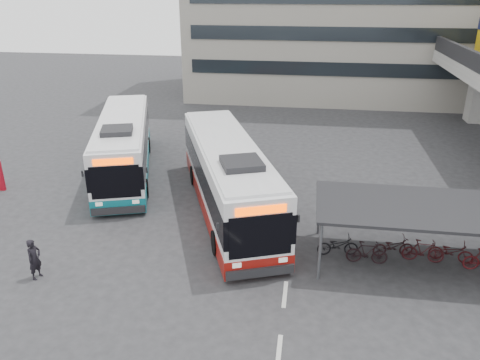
# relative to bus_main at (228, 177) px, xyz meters

# --- Properties ---
(ground) EXTENTS (120.00, 120.00, 0.00)m
(ground) POSITION_rel_bus_main_xyz_m (0.81, -6.66, -1.77)
(ground) COLOR #28282B
(ground) RESTS_ON ground
(bike_shelter) EXTENTS (10.00, 4.00, 2.54)m
(bike_shelter) POSITION_rel_bus_main_xyz_m (9.28, -3.66, -0.47)
(bike_shelter) COLOR #595B60
(bike_shelter) RESTS_ON ground
(road_markings) EXTENTS (0.15, 7.60, 0.01)m
(road_markings) POSITION_rel_bus_main_xyz_m (3.31, -9.66, -1.76)
(road_markings) COLOR beige
(road_markings) RESTS_ON ground
(bus_main) EXTENTS (7.20, 13.01, 3.81)m
(bus_main) POSITION_rel_bus_main_xyz_m (0.00, 0.00, 0.00)
(bus_main) COLOR white
(bus_main) RESTS_ON ground
(bus_teal) EXTENTS (6.38, 12.62, 3.67)m
(bus_teal) POSITION_rel_bus_main_xyz_m (-7.00, 4.11, -0.07)
(bus_teal) COLOR white
(bus_teal) RESTS_ON ground
(pedestrian) EXTENTS (0.52, 0.68, 1.67)m
(pedestrian) POSITION_rel_bus_main_xyz_m (-6.28, -7.04, -0.93)
(pedestrian) COLOR black
(pedestrian) RESTS_ON ground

